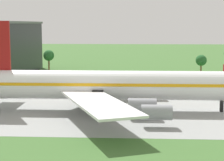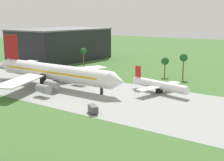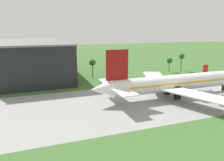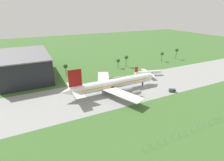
{
  "view_description": "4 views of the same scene",
  "coord_description": "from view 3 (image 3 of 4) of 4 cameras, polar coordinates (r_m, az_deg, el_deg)",
  "views": [
    {
      "loc": [
        -20.21,
        -88.28,
        19.13
      ],
      "look_at": [
        -25.09,
        0.04,
        6.75
      ],
      "focal_mm": 65.0,
      "sensor_mm": 36.0,
      "label": 1
    },
    {
      "loc": [
        66.01,
        -86.02,
        27.58
      ],
      "look_at": [
        3.6,
        0.04,
        5.75
      ],
      "focal_mm": 50.0,
      "sensor_mm": 36.0,
      "label": 2
    },
    {
      "loc": [
        -79.97,
        -70.54,
        26.9
      ],
      "look_at": [
        -53.77,
        0.04,
        8.95
      ],
      "focal_mm": 35.0,
      "sensor_mm": 36.0,
      "label": 3
    },
    {
      "loc": [
        -74.86,
        -98.82,
        53.27
      ],
      "look_at": [
        -24.33,
        5.0,
        6.0
      ],
      "focal_mm": 28.0,
      "sensor_mm": 36.0,
      "label": 4
    }
  ],
  "objects": [
    {
      "name": "ground_plane",
      "position": [
        109.97,
        27.31,
        -2.28
      ],
      "size": [
        600.0,
        600.0,
        0.0
      ],
      "primitive_type": "plane",
      "color": "#3D662D"
    },
    {
      "name": "taxiway_strip",
      "position": [
        109.97,
        27.31,
        -2.27
      ],
      "size": [
        320.0,
        44.0,
        0.02
      ],
      "color": "gray",
      "rests_on": "ground_plane"
    },
    {
      "name": "jet_airliner",
      "position": [
        91.11,
        16.36,
        -0.6
      ],
      "size": [
        70.47,
        58.04,
        19.82
      ],
      "color": "white",
      "rests_on": "ground_plane"
    },
    {
      "name": "regional_aircraft",
      "position": [
        129.39,
        27.1,
        1.24
      ],
      "size": [
        24.09,
        21.87,
        8.82
      ],
      "color": "white",
      "rests_on": "ground_plane"
    },
    {
      "name": "terminal_building",
      "position": [
        129.11,
        -19.65,
        5.14
      ],
      "size": [
        36.72,
        61.2,
        20.08
      ],
      "color": "black",
      "rests_on": "ground_plane"
    },
    {
      "name": "palm_tree_row",
      "position": [
        153.33,
        20.29,
        5.77
      ],
      "size": [
        128.79,
        3.6,
        12.29
      ],
      "color": "brown",
      "rests_on": "ground_plane"
    }
  ]
}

